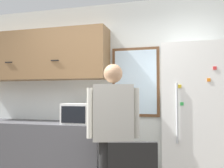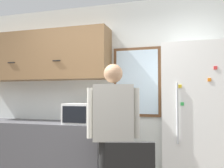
{
  "view_description": "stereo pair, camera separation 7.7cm",
  "coord_description": "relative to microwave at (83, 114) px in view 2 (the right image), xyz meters",
  "views": [
    {
      "loc": [
        1.0,
        -1.76,
        1.31
      ],
      "look_at": [
        0.25,
        1.01,
        1.44
      ],
      "focal_mm": 40.0,
      "sensor_mm": 36.0,
      "label": 1
    },
    {
      "loc": [
        1.07,
        -1.74,
        1.31
      ],
      "look_at": [
        0.25,
        1.01,
        1.44
      ],
      "focal_mm": 40.0,
      "sensor_mm": 36.0,
      "label": 2
    }
  ],
  "objects": [
    {
      "name": "window",
      "position": [
        0.68,
        0.39,
        0.45
      ],
      "size": [
        0.69,
        0.05,
        1.0
      ],
      "color": "brown"
    },
    {
      "name": "refrigerator",
      "position": [
        1.48,
        0.05,
        -0.1
      ],
      "size": [
        0.77,
        0.72,
        1.92
      ],
      "color": "white",
      "rests_on": "ground_plane"
    },
    {
      "name": "back_wall",
      "position": [
        0.29,
        0.43,
        0.29
      ],
      "size": [
        6.0,
        0.06,
        2.7
      ],
      "color": "silver",
      "rests_on": "ground_plane"
    },
    {
      "name": "microwave",
      "position": [
        0.0,
        0.0,
        0.0
      ],
      "size": [
        0.47,
        0.4,
        0.28
      ],
      "color": "white",
      "rests_on": "counter"
    },
    {
      "name": "counter",
      "position": [
        -0.81,
        0.08,
        -0.6
      ],
      "size": [
        2.2,
        0.63,
        0.92
      ],
      "color": "#4C4C51",
      "rests_on": "ground_plane"
    },
    {
      "name": "upper_cabinets",
      "position": [
        -0.81,
        0.21,
        0.86
      ],
      "size": [
        2.2,
        0.4,
        0.75
      ],
      "color": "olive"
    },
    {
      "name": "person",
      "position": [
        0.55,
        -0.39,
        -0.03
      ],
      "size": [
        0.59,
        0.34,
        1.67
      ],
      "rotation": [
        0.0,
        0.0,
        0.3
      ],
      "color": "black",
      "rests_on": "ground_plane"
    }
  ]
}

